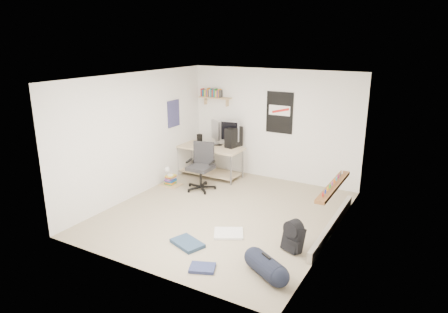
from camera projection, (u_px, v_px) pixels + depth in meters
The scene contains 26 objects.
floor at pixel (224, 213), 7.47m from camera, with size 4.00×4.50×0.01m, color gray.
ceiling at pixel (224, 77), 6.75m from camera, with size 4.00×4.50×0.01m, color white.
back_wall at pixel (273, 125), 8.99m from camera, with size 4.00×0.01×2.50m, color silver.
left_wall at pixel (138, 135), 8.06m from camera, with size 0.01×4.50×2.50m, color silver.
right_wall at pixel (336, 165), 6.16m from camera, with size 0.01×4.50×2.50m, color silver.
desk at pixel (210, 161), 9.32m from camera, with size 1.57×0.69×0.71m, color tan.
monitor_left at pixel (216, 135), 9.39m from camera, with size 0.40×0.10×0.44m, color #96979B.
monitor_right at pixel (230, 136), 9.20m from camera, with size 0.44×0.11×0.48m, color #95959A.
pc_tower at pixel (234, 137), 9.16m from camera, with size 0.21×0.44×0.46m, color black.
keyboard at pixel (214, 145), 9.37m from camera, with size 0.40×0.14×0.02m, color black.
speaker_left at pixel (200, 138), 9.64m from camera, with size 0.10×0.10×0.19m, color black.
speaker_right at pixel (232, 144), 9.15m from camera, with size 0.08×0.08×0.16m, color black.
office_chair at pixel (201, 168), 8.47m from camera, with size 0.66×0.66×1.02m, color #242326.
wall_shelf at pixel (215, 98), 9.43m from camera, with size 0.80×0.22×0.24m, color tan.
poster_back_wall at pixel (279, 113), 8.81m from camera, with size 0.62×0.03×0.92m, color black.
poster_left_wall at pixel (174, 114), 8.98m from camera, with size 0.02×0.42×0.60m, color navy.
window at pixel (339, 148), 6.38m from camera, with size 0.10×1.50×1.26m, color brown.
baseboard_heater at pixel (332, 225), 6.77m from camera, with size 0.08×2.50×0.18m, color #B7B2A8.
backpack at pixel (293, 239), 6.08m from camera, with size 0.29×0.24×0.39m, color black.
duffel_bag at pixel (266, 267), 5.44m from camera, with size 0.29×0.29×0.58m, color black.
tshirt at pixel (229, 233), 6.63m from camera, with size 0.48×0.40×0.04m, color silver.
jeans_a at pixel (187, 243), 6.29m from camera, with size 0.52×0.33×0.06m, color #233750.
jeans_b at pixel (202, 268), 5.63m from camera, with size 0.36×0.27×0.04m, color navy.
book_stack at pixel (170, 179), 8.82m from camera, with size 0.42×0.35×0.29m, color brown.
desk_lamp at pixel (170, 169), 8.73m from camera, with size 0.13×0.22×0.22m, color white.
subwoofer at pixel (199, 165), 9.81m from camera, with size 0.26×0.26×0.29m, color black.
Camera 1 is at (3.39, -5.96, 3.14)m, focal length 32.00 mm.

